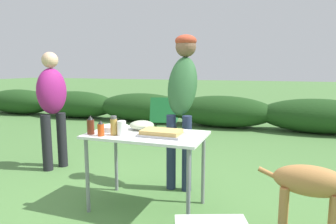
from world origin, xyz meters
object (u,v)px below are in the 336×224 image
Objects in this scene: plate_stack at (115,128)px; camp_chair_green_behind_table at (164,117)px; folding_table at (147,141)px; standing_person_in_olive_jacket at (52,101)px; food_tray at (162,133)px; mixing_bowl at (142,125)px; spice_jar at (114,126)px; hot_sauce_bottle at (101,129)px; paper_cup_stack at (122,128)px; dog at (317,187)px; standing_person_in_dark_puffer at (183,90)px; bbq_sauce_bottle at (91,125)px.

plate_stack is 0.31× the size of camp_chair_green_behind_table.
standing_person_in_olive_jacket is (-1.64, 0.65, 0.26)m from folding_table.
mixing_bowl is (-0.29, 0.20, 0.02)m from food_tray.
camp_chair_green_behind_table reaches higher than food_tray.
food_tray is 1.64× the size of mixing_bowl.
folding_table is at bearing 31.31° from spice_jar.
plate_stack is 0.26m from hot_sauce_bottle.
food_tray is 2.75m from camp_chair_green_behind_table.
folding_table is at bearing 38.89° from paper_cup_stack.
hot_sauce_bottle is at bearing -159.96° from food_tray.
spice_jar reaches higher than camp_chair_green_behind_table.
camp_chair_green_behind_table is (-0.50, 2.69, -0.36)m from spice_jar.
plate_stack is 1.83× the size of hot_sauce_bottle.
camp_chair_green_behind_table is at bearing -134.71° from dog.
mixing_bowl is 1.64m from dog.
paper_cup_stack is 1.66m from standing_person_in_olive_jacket.
dog is at bearing -0.63° from spice_jar.
camp_chair_green_behind_table is at bearing 99.25° from plate_stack.
food_tray reaches higher than plate_stack.
standing_person_in_olive_jacket reaches higher than food_tray.
food_tray is at bearing 15.22° from spice_jar.
food_tray is 1.55× the size of plate_stack.
standing_person_in_dark_puffer is (0.41, 0.81, 0.29)m from spice_jar.
bbq_sauce_bottle is at bearing -170.15° from paper_cup_stack.
bbq_sauce_bottle reaches higher than hot_sauce_bottle.
bbq_sauce_bottle is at bearing -166.27° from food_tray.
paper_cup_stack is 0.19m from hot_sauce_bottle.
paper_cup_stack is (0.17, -0.17, 0.04)m from plate_stack.
food_tray is 1.94m from standing_person_in_olive_jacket.
bbq_sauce_bottle is at bearing 166.42° from hot_sauce_bottle.
plate_stack is 0.27m from mixing_bowl.
paper_cup_stack is 1.67m from dog.
folding_table is 0.28m from paper_cup_stack.
spice_jar is 0.21× the size of camp_chair_green_behind_table.
standing_person_in_dark_puffer is at bearing -77.56° from camp_chair_green_behind_table.
hot_sauce_bottle is at bearing -95.14° from camp_chair_green_behind_table.
spice_jar is at bearing -173.00° from paper_cup_stack.
hot_sauce_bottle is at bearing -120.83° from standing_person_in_dark_puffer.
spice_jar is 0.11× the size of standing_person_in_olive_jacket.
camp_chair_green_behind_table is at bearing 106.75° from folding_table.
camp_chair_green_behind_table is at bearing 105.08° from mixing_bowl.
paper_cup_stack is at bearing 26.19° from hot_sauce_bottle.
spice_jar is at bearing -92.99° from camp_chair_green_behind_table.
hot_sauce_bottle is (-0.17, -0.08, -0.00)m from paper_cup_stack.
mixing_bowl is 0.32m from paper_cup_stack.
camp_chair_green_behind_table is at bearing 102.16° from paper_cup_stack.
hot_sauce_bottle reaches higher than paper_cup_stack.
folding_table is 2.73× the size of food_tray.
standing_person_in_olive_jacket is at bearing 179.08° from standing_person_in_dark_puffer.
paper_cup_stack is 0.09× the size of standing_person_in_olive_jacket.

